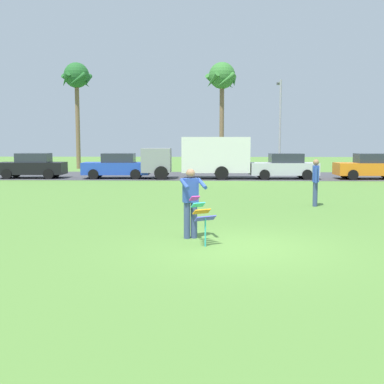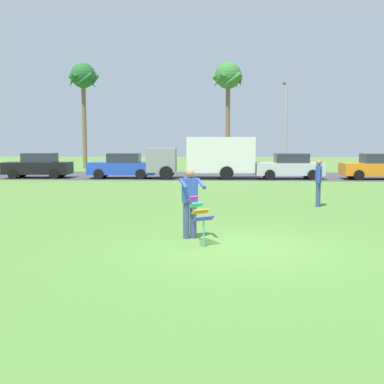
{
  "view_description": "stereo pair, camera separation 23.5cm",
  "coord_description": "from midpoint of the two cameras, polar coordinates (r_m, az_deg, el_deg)",
  "views": [
    {
      "loc": [
        -0.69,
        -10.93,
        2.43
      ],
      "look_at": [
        -1.16,
        1.98,
        1.05
      ],
      "focal_mm": 45.55,
      "sensor_mm": 36.0,
      "label": 1
    },
    {
      "loc": [
        -0.45,
        -10.92,
        2.43
      ],
      "look_at": [
        -1.16,
        1.98,
        1.05
      ],
      "focal_mm": 45.55,
      "sensor_mm": 36.0,
      "label": 2
    }
  ],
  "objects": [
    {
      "name": "palm_tree_left_near",
      "position": [
        43.0,
        -13.51,
        12.63
      ],
      "size": [
        2.58,
        2.71,
        8.89
      ],
      "color": "brown",
      "rests_on": "ground"
    },
    {
      "name": "parked_car_black",
      "position": [
        32.79,
        -18.41,
        2.89
      ],
      "size": [
        4.26,
        1.96,
        1.6
      ],
      "color": "black",
      "rests_on": "ground"
    },
    {
      "name": "parked_car_silver",
      "position": [
        31.06,
        10.51,
        2.94
      ],
      "size": [
        4.26,
        1.96,
        1.6
      ],
      "color": "silver",
      "rests_on": "ground"
    },
    {
      "name": "parked_truck_grey_van",
      "position": [
        30.7,
        0.98,
        4.2
      ],
      "size": [
        6.75,
        2.25,
        2.62
      ],
      "color": "gray",
      "rests_on": "ground"
    },
    {
      "name": "person_kite_flyer",
      "position": [
        11.99,
        -0.71,
        -0.99
      ],
      "size": [
        0.69,
        0.76,
        1.73
      ],
      "color": "#384772",
      "rests_on": "ground"
    },
    {
      "name": "kite_held",
      "position": [
        11.22,
        0.53,
        -2.49
      ],
      "size": [
        0.65,
        0.73,
        1.13
      ],
      "color": "#D83399",
      "rests_on": "ground"
    },
    {
      "name": "person_walker_near",
      "position": [
        18.44,
        13.91,
        1.26
      ],
      "size": [
        0.27,
        0.56,
        1.73
      ],
      "color": "#384772",
      "rests_on": "ground"
    },
    {
      "name": "ground_plane",
      "position": [
        11.21,
        4.98,
        -6.45
      ],
      "size": [
        120.0,
        120.0,
        0.0
      ],
      "primitive_type": "plane",
      "color": "#568438"
    },
    {
      "name": "streetlight_pole",
      "position": [
        38.48,
        10.07,
        8.34
      ],
      "size": [
        0.24,
        1.65,
        7.0
      ],
      "color": "#9E9EA3",
      "rests_on": "ground"
    },
    {
      "name": "parked_car_blue",
      "position": [
        31.31,
        -9.0,
        2.99
      ],
      "size": [
        4.26,
        1.95,
        1.6
      ],
      "color": "#2347B7",
      "rests_on": "ground"
    },
    {
      "name": "road_strip",
      "position": [
        33.17,
        3.07,
        1.9
      ],
      "size": [
        120.0,
        8.0,
        0.01
      ],
      "primitive_type": "cube",
      "color": "#424247",
      "rests_on": "ground"
    },
    {
      "name": "parked_car_orange",
      "position": [
        32.28,
        19.96,
        2.79
      ],
      "size": [
        4.25,
        1.93,
        1.6
      ],
      "color": "orange",
      "rests_on": "ground"
    },
    {
      "name": "palm_tree_right_near",
      "position": [
        39.81,
        3.36,
        12.93
      ],
      "size": [
        2.58,
        2.71,
        8.59
      ],
      "color": "brown",
      "rests_on": "ground"
    }
  ]
}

